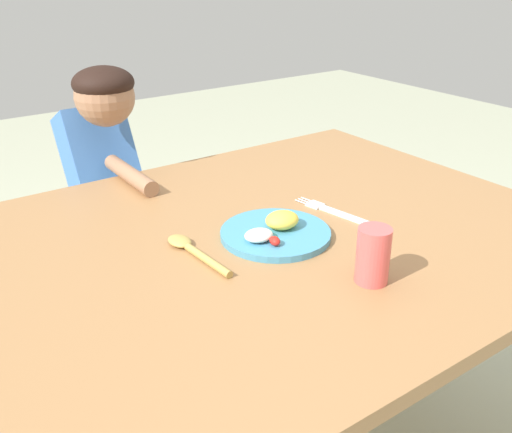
{
  "coord_description": "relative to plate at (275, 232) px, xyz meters",
  "views": [
    {
      "loc": [
        -0.63,
        -0.87,
        1.24
      ],
      "look_at": [
        0.03,
        0.05,
        0.72
      ],
      "focal_mm": 40.67,
      "sensor_mm": 36.0,
      "label": 1
    }
  ],
  "objects": [
    {
      "name": "dining_table",
      "position": [
        -0.02,
        0.03,
        -0.08
      ],
      "size": [
        1.33,
        0.99,
        0.7
      ],
      "color": "#9C6E43",
      "rests_on": "ground_plane"
    },
    {
      "name": "fork",
      "position": [
        0.18,
        0.02,
        -0.01
      ],
      "size": [
        0.06,
        0.22,
        0.01
      ],
      "rotation": [
        0.0,
        0.0,
        1.75
      ],
      "color": "silver",
      "rests_on": "dining_table"
    },
    {
      "name": "plate",
      "position": [
        0.0,
        0.0,
        0.0
      ],
      "size": [
        0.23,
        0.23,
        0.05
      ],
      "color": "teal",
      "rests_on": "dining_table"
    },
    {
      "name": "spoon",
      "position": [
        -0.17,
        0.04,
        -0.0
      ],
      "size": [
        0.04,
        0.2,
        0.02
      ],
      "rotation": [
        0.0,
        0.0,
        1.63
      ],
      "color": "tan",
      "rests_on": "dining_table"
    },
    {
      "name": "drinking_cup",
      "position": [
        0.04,
        -0.24,
        0.04
      ],
      "size": [
        0.06,
        0.06,
        0.1
      ],
      "primitive_type": "cylinder",
      "color": "#E95957",
      "rests_on": "dining_table"
    },
    {
      "name": "person",
      "position": [
        -0.11,
        0.67,
        -0.18
      ],
      "size": [
        0.18,
        0.47,
        0.97
      ],
      "rotation": [
        0.0,
        0.0,
        3.14
      ],
      "color": "#4E4C58",
      "rests_on": "ground_plane"
    }
  ]
}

